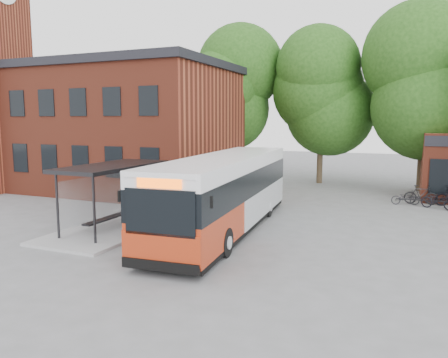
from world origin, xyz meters
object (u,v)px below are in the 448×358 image
at_px(bicycle_1, 421,195).
at_px(bicycle_2, 438,200).
at_px(city_bus, 226,193).
at_px(bus_shelter, 113,197).
at_px(bicycle_0, 405,198).

bearing_deg(bicycle_1, bicycle_2, -146.26).
xyz_separation_m(city_bus, bicycle_2, (8.82, 8.58, -1.14)).
distance_m(bicycle_1, bicycle_2, 1.41).
xyz_separation_m(bus_shelter, bicycle_0, (11.67, 11.14, -1.05)).
bearing_deg(city_bus, bus_shelter, -161.60).
bearing_deg(bicycle_0, city_bus, 128.44).
distance_m(city_bus, bicycle_2, 12.36).
height_order(bus_shelter, bicycle_2, bus_shelter).
bearing_deg(city_bus, bicycle_1, 45.90).
height_order(bicycle_1, bicycle_2, bicycle_1).
bearing_deg(bus_shelter, bicycle_1, 43.01).
distance_m(bus_shelter, bicycle_2, 16.98).
distance_m(bus_shelter, bicycle_1, 17.09).
xyz_separation_m(bicycle_0, bicycle_1, (0.81, 0.51, 0.14)).
bearing_deg(bicycle_0, bus_shelter, 120.01).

